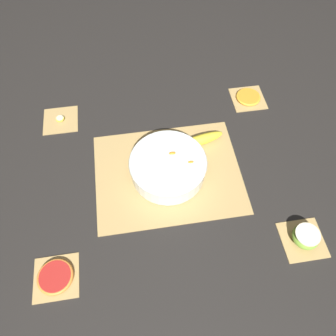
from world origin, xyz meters
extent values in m
plane|color=black|center=(0.00, 0.00, 0.00)|extent=(6.00, 6.00, 0.00)
cube|color=tan|center=(0.00, 0.00, 0.00)|extent=(0.48, 0.37, 0.01)
cube|color=brown|center=(-0.16, 0.00, 0.00)|extent=(0.01, 0.37, 0.00)
cube|color=brown|center=(-0.08, 0.00, 0.00)|extent=(0.01, 0.37, 0.00)
cube|color=brown|center=(0.00, 0.00, 0.00)|extent=(0.01, 0.37, 0.00)
cube|color=brown|center=(0.08, 0.00, 0.00)|extent=(0.01, 0.37, 0.00)
cube|color=brown|center=(0.16, 0.00, 0.00)|extent=(0.01, 0.37, 0.00)
cube|color=tan|center=(-0.36, -0.29, 0.00)|extent=(0.12, 0.12, 0.01)
cube|color=brown|center=(-0.39, -0.29, 0.00)|extent=(0.00, 0.12, 0.00)
cube|color=brown|center=(-0.36, -0.29, 0.00)|extent=(0.00, 0.12, 0.00)
cube|color=brown|center=(-0.33, -0.29, 0.00)|extent=(0.00, 0.12, 0.00)
cube|color=tan|center=(0.36, -0.29, 0.00)|extent=(0.12, 0.12, 0.01)
cube|color=brown|center=(0.33, -0.29, 0.00)|extent=(0.00, 0.12, 0.00)
cube|color=brown|center=(0.36, -0.29, 0.00)|extent=(0.00, 0.12, 0.00)
cube|color=brown|center=(0.39, -0.29, 0.00)|extent=(0.00, 0.12, 0.00)
cube|color=tan|center=(-0.36, 0.29, 0.00)|extent=(0.12, 0.12, 0.01)
cube|color=brown|center=(-0.39, 0.29, 0.00)|extent=(0.00, 0.12, 0.00)
cube|color=brown|center=(-0.37, 0.29, 0.00)|extent=(0.00, 0.12, 0.00)
cube|color=brown|center=(-0.34, 0.29, 0.00)|extent=(0.00, 0.12, 0.00)
cube|color=brown|center=(-0.32, 0.29, 0.00)|extent=(0.00, 0.12, 0.00)
cube|color=tan|center=(0.36, 0.29, 0.00)|extent=(0.12, 0.12, 0.01)
cube|color=brown|center=(0.34, 0.29, 0.00)|extent=(0.00, 0.12, 0.00)
cube|color=brown|center=(0.38, 0.29, 0.00)|extent=(0.00, 0.12, 0.00)
cylinder|color=silver|center=(0.00, 0.00, 0.04)|extent=(0.24, 0.24, 0.07)
torus|color=silver|center=(0.00, 0.00, 0.07)|extent=(0.25, 0.25, 0.01)
cylinder|color=beige|center=(0.04, -0.04, 0.04)|extent=(0.03, 0.03, 0.01)
cylinder|color=beige|center=(-0.08, 0.02, 0.04)|extent=(0.02, 0.02, 0.01)
cylinder|color=beige|center=(-0.06, 0.04, 0.07)|extent=(0.02, 0.02, 0.01)
cylinder|color=beige|center=(0.04, -0.07, 0.05)|extent=(0.03, 0.03, 0.01)
cylinder|color=beige|center=(-0.04, 0.08, 0.04)|extent=(0.03, 0.03, 0.01)
cylinder|color=beige|center=(-0.03, 0.09, 0.07)|extent=(0.03, 0.03, 0.01)
cylinder|color=beige|center=(0.00, -0.01, 0.03)|extent=(0.03, 0.03, 0.01)
cylinder|color=beige|center=(0.10, -0.02, 0.06)|extent=(0.03, 0.03, 0.01)
cylinder|color=beige|center=(0.07, 0.02, 0.05)|extent=(0.03, 0.03, 0.01)
cylinder|color=beige|center=(0.02, 0.00, 0.03)|extent=(0.03, 0.03, 0.01)
cube|color=beige|center=(-0.03, 0.05, 0.07)|extent=(0.03, 0.03, 0.03)
cube|color=beige|center=(0.08, 0.01, 0.02)|extent=(0.02, 0.02, 0.02)
cube|color=beige|center=(-0.08, -0.02, 0.03)|extent=(0.03, 0.03, 0.03)
cube|color=beige|center=(-0.07, -0.06, 0.06)|extent=(0.02, 0.02, 0.02)
cube|color=beige|center=(-0.01, -0.05, 0.02)|extent=(0.02, 0.02, 0.02)
cube|color=beige|center=(0.02, -0.05, 0.06)|extent=(0.02, 0.02, 0.02)
cube|color=beige|center=(0.08, -0.02, 0.03)|extent=(0.02, 0.02, 0.02)
cube|color=beige|center=(-0.03, 0.05, 0.03)|extent=(0.02, 0.02, 0.02)
cube|color=beige|center=(-0.02, -0.10, 0.06)|extent=(0.03, 0.03, 0.03)
cube|color=beige|center=(-0.05, -0.01, 0.05)|extent=(0.03, 0.03, 0.03)
cube|color=beige|center=(0.09, 0.01, 0.05)|extent=(0.02, 0.02, 0.02)
ellipsoid|color=#B2231E|center=(-0.07, 0.04, 0.03)|extent=(0.04, 0.02, 0.02)
ellipsoid|color=#B2231E|center=(0.04, 0.04, 0.03)|extent=(0.02, 0.01, 0.01)
ellipsoid|color=#B2231E|center=(0.02, 0.06, 0.02)|extent=(0.03, 0.02, 0.01)
ellipsoid|color=#B2231E|center=(-0.06, 0.08, 0.07)|extent=(0.02, 0.01, 0.01)
ellipsoid|color=orange|center=(0.02, 0.03, 0.07)|extent=(0.03, 0.02, 0.01)
ellipsoid|color=orange|center=(0.07, -0.02, 0.07)|extent=(0.03, 0.02, 0.01)
ellipsoid|color=#B2231E|center=(0.04, -0.08, 0.07)|extent=(0.03, 0.02, 0.01)
ellipsoid|color=orange|center=(0.00, -0.09, 0.02)|extent=(0.03, 0.02, 0.02)
ellipsoid|color=yellow|center=(0.12, 0.10, 0.03)|extent=(0.18, 0.08, 0.04)
sphere|color=#473819|center=(0.04, 0.08, 0.03)|extent=(0.02, 0.02, 0.02)
ellipsoid|color=#7FAD38|center=(0.36, -0.29, 0.03)|extent=(0.08, 0.08, 0.04)
cylinder|color=beige|center=(0.36, -0.29, 0.05)|extent=(0.07, 0.07, 0.00)
cylinder|color=orange|center=(0.36, 0.29, 0.01)|extent=(0.08, 0.08, 0.01)
torus|color=#F4A82D|center=(0.36, 0.29, 0.01)|extent=(0.09, 0.09, 0.01)
cylinder|color=beige|center=(-0.36, 0.29, 0.01)|extent=(0.03, 0.03, 0.01)
torus|color=yellow|center=(-0.36, 0.29, 0.01)|extent=(0.03, 0.03, 0.01)
cylinder|color=#B2231E|center=(-0.36, -0.29, 0.01)|extent=(0.09, 0.09, 0.01)
torus|color=orange|center=(-0.36, -0.29, 0.01)|extent=(0.10, 0.10, 0.01)
camera|label=1|loc=(-0.09, -0.56, 0.93)|focal=35.00mm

